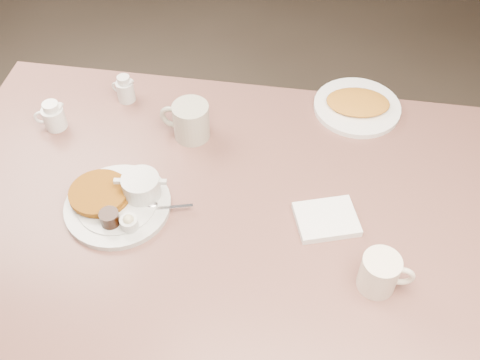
# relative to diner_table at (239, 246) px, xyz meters

# --- Properties ---
(diner_table) EXTENTS (1.50, 0.90, 0.75)m
(diner_table) POSITION_rel_diner_table_xyz_m (0.00, 0.00, 0.00)
(diner_table) COLOR #84564C
(diner_table) RESTS_ON ground
(main_plate) EXTENTS (0.32, 0.28, 0.07)m
(main_plate) POSITION_rel_diner_table_xyz_m (-0.28, -0.04, 0.19)
(main_plate) COLOR beige
(main_plate) RESTS_ON diner_table
(coffee_mug_near) EXTENTS (0.12, 0.08, 0.09)m
(coffee_mug_near) POSITION_rel_diner_table_xyz_m (0.32, -0.17, 0.22)
(coffee_mug_near) COLOR white
(coffee_mug_near) RESTS_ON diner_table
(napkin) EXTENTS (0.17, 0.15, 0.02)m
(napkin) POSITION_rel_diner_table_xyz_m (0.21, -0.02, 0.18)
(napkin) COLOR white
(napkin) RESTS_ON diner_table
(coffee_mug_far) EXTENTS (0.14, 0.11, 0.10)m
(coffee_mug_far) POSITION_rel_diner_table_xyz_m (-0.16, 0.22, 0.22)
(coffee_mug_far) COLOR #B1AD99
(coffee_mug_far) RESTS_ON diner_table
(creamer_left) EXTENTS (0.09, 0.06, 0.08)m
(creamer_left) POSITION_rel_diner_table_xyz_m (-0.53, 0.20, 0.21)
(creamer_left) COLOR white
(creamer_left) RESTS_ON diner_table
(creamer_right) EXTENTS (0.07, 0.06, 0.08)m
(creamer_right) POSITION_rel_diner_table_xyz_m (-0.37, 0.33, 0.21)
(creamer_right) COLOR silver
(creamer_right) RESTS_ON diner_table
(hash_plate) EXTENTS (0.25, 0.25, 0.04)m
(hash_plate) POSITION_rel_diner_table_xyz_m (0.27, 0.39, 0.18)
(hash_plate) COLOR white
(hash_plate) RESTS_ON diner_table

